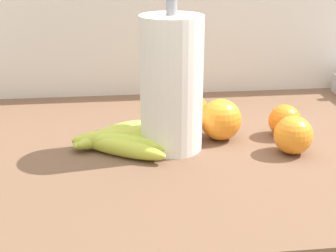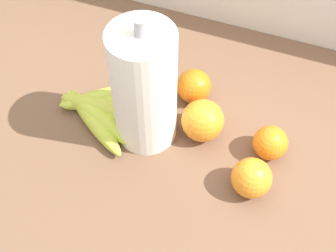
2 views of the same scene
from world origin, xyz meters
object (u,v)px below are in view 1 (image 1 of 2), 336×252
at_px(orange_back_left, 285,121).
at_px(orange_center, 293,135).
at_px(paper_towel_roll, 171,84).
at_px(banana_bunch, 122,140).
at_px(orange_front, 221,120).
at_px(orange_right, 192,110).

xyz_separation_m(orange_back_left, orange_center, (-0.01, -0.09, 0.00)).
height_order(orange_center, paper_towel_roll, paper_towel_roll).
distance_m(banana_bunch, orange_back_left, 0.34).
xyz_separation_m(orange_front, orange_center, (0.12, -0.09, -0.01)).
xyz_separation_m(banana_bunch, orange_right, (0.16, 0.11, 0.02)).
bearing_deg(orange_front, orange_right, 118.70).
xyz_separation_m(orange_back_left, orange_right, (-0.18, 0.08, 0.00)).
height_order(banana_bunch, orange_center, orange_center).
distance_m(orange_front, orange_center, 0.15).
distance_m(banana_bunch, orange_right, 0.19).
relative_size(orange_right, paper_towel_roll, 0.25).
bearing_deg(orange_center, paper_towel_roll, 166.34).
bearing_deg(orange_front, orange_back_left, 0.47).
xyz_separation_m(orange_front, orange_back_left, (0.13, 0.00, -0.01)).
relative_size(orange_front, orange_back_left, 1.26).
relative_size(orange_front, orange_right, 1.17).
bearing_deg(orange_center, orange_back_left, 80.96).
distance_m(orange_right, orange_center, 0.24).
distance_m(banana_bunch, orange_center, 0.33).
xyz_separation_m(banana_bunch, orange_front, (0.20, 0.03, 0.02)).
height_order(orange_front, paper_towel_roll, paper_towel_roll).
xyz_separation_m(orange_back_left, paper_towel_roll, (-0.24, -0.03, 0.10)).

